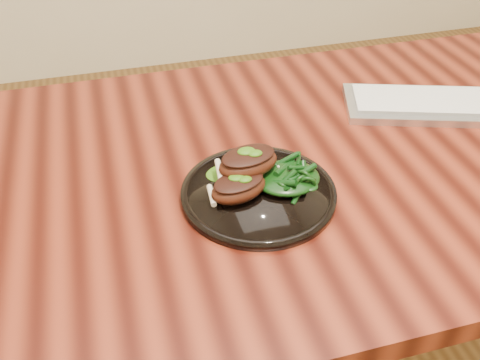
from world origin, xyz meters
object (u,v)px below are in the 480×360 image
object	(u,v)px
greens_heap	(287,174)
desk	(324,187)
keyboard	(464,105)
lamb_chop_front	(238,187)
plate	(259,193)

from	to	relation	value
greens_heap	desk	bearing A→B (deg)	37.47
greens_heap	keyboard	size ratio (longest dim) A/B	0.22
lamb_chop_front	keyboard	world-z (taller)	lamb_chop_front
plate	greens_heap	xyz separation A→B (m)	(0.05, 0.00, 0.02)
desk	plate	distance (m)	0.20
plate	greens_heap	size ratio (longest dim) A/B	2.32
plate	keyboard	xyz separation A→B (m)	(0.48, 0.15, 0.00)
greens_heap	plate	bearing A→B (deg)	-174.81
lamb_chop_front	keyboard	size ratio (longest dim) A/B	0.21
plate	lamb_chop_front	xyz separation A→B (m)	(-0.04, -0.01, 0.03)
plate	greens_heap	bearing A→B (deg)	5.19
lamb_chop_front	greens_heap	world-z (taller)	lamb_chop_front
plate	keyboard	bearing A→B (deg)	17.77
lamb_chop_front	plate	bearing A→B (deg)	13.75
plate	keyboard	world-z (taller)	keyboard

